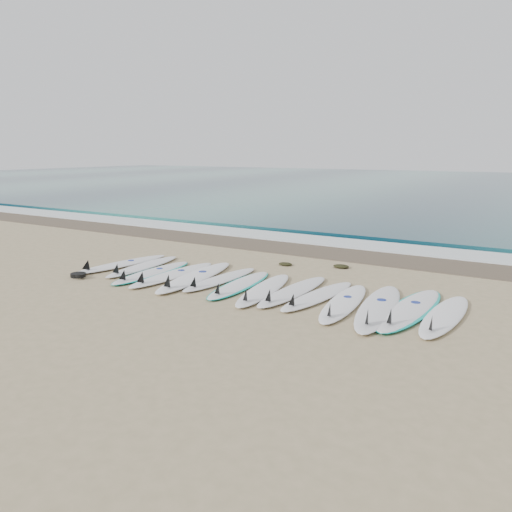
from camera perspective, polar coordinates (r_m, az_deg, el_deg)
The scene contains 22 objects.
ground at distance 9.85m, azimuth -0.42°, elevation -3.74°, with size 120.00×120.00×0.00m, color tan.
ocean at distance 40.97m, azimuth 24.30°, elevation 7.23°, with size 120.00×55.00×0.03m, color #1D565B.
wet_sand_band at distance 13.42m, azimuth 8.78°, elevation 0.40°, with size 120.00×1.80×0.01m, color brown.
foam_band at distance 14.70m, azimuth 10.87°, elevation 1.39°, with size 120.00×1.40×0.04m, color silver.
wave_crest at distance 16.09m, azimuth 12.74°, elevation 2.32°, with size 120.00×1.00×0.10m, color #1D565B.
surfboard_0 at distance 12.13m, azimuth -15.30°, elevation -0.89°, with size 0.86×2.61×0.33m.
surfboard_1 at distance 11.77m, azimuth -12.94°, elevation -1.17°, with size 0.69×2.47×0.31m.
surfboard_2 at distance 11.17m, azimuth -11.87°, elevation -1.86°, with size 0.66×2.46×0.31m.
surfboard_3 at distance 10.85m, azimuth -9.67°, elevation -2.12°, with size 0.57×2.63×0.34m.
surfboard_4 at distance 10.56m, azimuth -7.10°, elevation -2.39°, with size 0.99×2.96×0.37m.
surfboard_5 at distance 10.37m, azimuth -4.23°, elevation -2.68°, with size 0.60×2.37×0.30m.
surfboard_6 at distance 9.95m, azimuth -1.96°, elevation -3.32°, with size 0.77×2.42×0.30m.
surfboard_7 at distance 9.57m, azimuth 0.80°, elevation -3.88°, with size 0.93×2.58×0.32m.
surfboard_8 at distance 9.49m, azimuth 4.14°, elevation -4.04°, with size 0.59×2.54×0.32m.
surfboard_9 at distance 9.24m, azimuth 6.96°, elevation -4.56°, with size 0.77×2.44×0.31m.
surfboard_10 at distance 8.88m, azimuth 9.92°, elevation -5.32°, with size 0.81×2.56×0.32m.
surfboard_11 at distance 8.73m, azimuth 13.76°, elevation -5.74°, with size 1.00×2.94×0.37m.
surfboard_12 at distance 8.82m, azimuth 17.16°, elevation -5.84°, with size 0.84×2.84×0.36m.
surfboard_13 at distance 8.65m, azimuth 20.71°, elevation -6.42°, with size 0.61×2.55×0.32m.
seaweed_near at distance 11.83m, azimuth 3.38°, elevation -0.92°, with size 0.34×0.26×0.07m, color black.
seaweed_far at distance 11.73m, azimuth 9.71°, elevation -1.16°, with size 0.38×0.29×0.07m, color black.
leash_coil at distance 11.36m, azimuth -19.61°, elevation -2.06°, with size 0.46×0.36×0.11m.
Camera 1 is at (4.96, -8.08, 2.67)m, focal length 35.00 mm.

